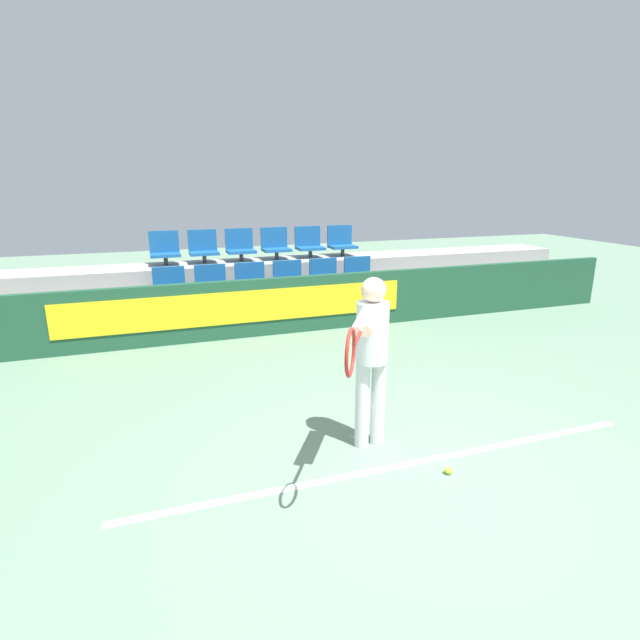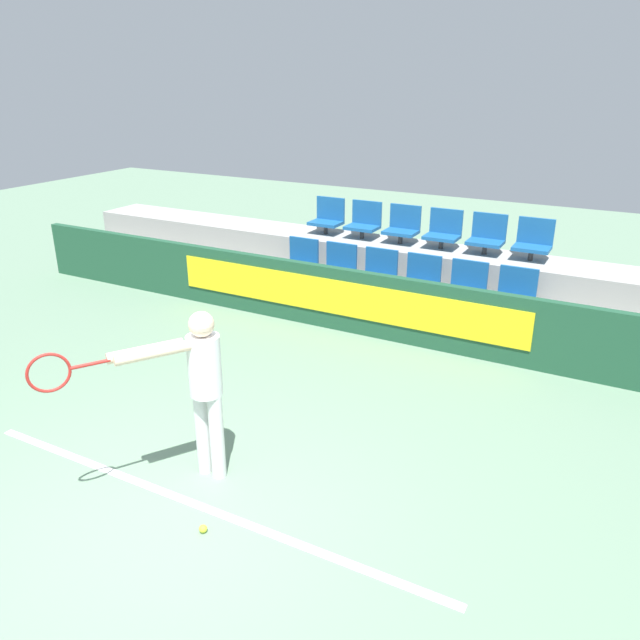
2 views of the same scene
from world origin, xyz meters
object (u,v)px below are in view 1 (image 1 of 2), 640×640
object	(u,v)px
stadium_chair_8	(240,246)
stadium_chair_11	(341,242)
stadium_chair_4	(325,277)
stadium_chair_10	(309,243)
stadium_chair_6	(165,250)
tennis_player	(371,349)
stadium_chair_5	(359,275)
tennis_ball	(448,470)
stadium_chair_9	(275,245)
stadium_chair_0	(170,287)
stadium_chair_1	(211,284)
stadium_chair_7	(203,248)
stadium_chair_3	(289,279)
stadium_chair_2	(251,282)

from	to	relation	value
stadium_chair_8	stadium_chair_11	distance (m)	1.95
stadium_chair_4	stadium_chair_10	xyz separation A→B (m)	(0.00, 0.89, 0.48)
stadium_chair_6	tennis_player	bearing A→B (deg)	-74.18
stadium_chair_5	tennis_ball	distance (m)	5.16
stadium_chair_9	tennis_ball	bearing A→B (deg)	-90.05
stadium_chair_6	stadium_chair_9	xyz separation A→B (m)	(1.95, 0.00, 0.00)
stadium_chair_4	tennis_ball	bearing A→B (deg)	-97.55
stadium_chair_0	stadium_chair_1	xyz separation A→B (m)	(0.65, 0.00, 0.00)
stadium_chair_4	stadium_chair_10	bearing A→B (deg)	90.00
stadium_chair_4	stadium_chair_11	distance (m)	1.20
stadium_chair_7	tennis_ball	distance (m)	6.08
stadium_chair_7	stadium_chair_10	world-z (taller)	same
stadium_chair_0	stadium_chair_5	size ratio (longest dim) A/B	1.00
stadium_chair_7	stadium_chair_11	xyz separation A→B (m)	(2.60, 0.00, 0.00)
stadium_chair_4	stadium_chair_6	xyz separation A→B (m)	(-2.60, 0.89, 0.48)
stadium_chair_3	stadium_chair_6	size ratio (longest dim) A/B	1.00
stadium_chair_0	stadium_chair_3	world-z (taller)	same
stadium_chair_1	tennis_ball	world-z (taller)	stadium_chair_1
stadium_chair_6	stadium_chair_10	world-z (taller)	same
stadium_chair_9	stadium_chair_7	bearing A→B (deg)	180.00
stadium_chair_11	tennis_ball	bearing A→B (deg)	-102.62
stadium_chair_7	stadium_chair_9	size ratio (longest dim) A/B	1.00
stadium_chair_7	stadium_chair_8	world-z (taller)	same
stadium_chair_9	stadium_chair_4	bearing A→B (deg)	-53.76
tennis_ball	stadium_chair_8	bearing A→B (deg)	96.32
stadium_chair_4	stadium_chair_7	size ratio (longest dim) A/B	1.00
stadium_chair_0	stadium_chair_9	size ratio (longest dim) A/B	1.00
stadium_chair_4	stadium_chair_11	bearing A→B (deg)	53.76
stadium_chair_1	tennis_player	bearing A→B (deg)	-79.16
tennis_ball	stadium_chair_4	bearing A→B (deg)	82.45
tennis_player	stadium_chair_5	bearing A→B (deg)	99.52
stadium_chair_0	stadium_chair_8	bearing A→B (deg)	34.30
stadium_chair_5	tennis_ball	world-z (taller)	stadium_chair_5
stadium_chair_8	tennis_ball	distance (m)	5.98
stadium_chair_4	stadium_chair_5	world-z (taller)	same
stadium_chair_0	stadium_chair_4	bearing A→B (deg)	0.00
stadium_chair_7	tennis_ball	size ratio (longest dim) A/B	8.61
stadium_chair_0	stadium_chair_2	world-z (taller)	same
stadium_chair_0	stadium_chair_7	world-z (taller)	stadium_chair_7
stadium_chair_1	stadium_chair_4	xyz separation A→B (m)	(1.95, 0.00, 0.00)
stadium_chair_3	stadium_chair_10	bearing A→B (deg)	53.76
stadium_chair_1	tennis_player	distance (m)	4.42
stadium_chair_8	stadium_chair_3	bearing A→B (deg)	-53.76
stadium_chair_3	stadium_chair_5	distance (m)	1.30
stadium_chair_10	tennis_player	distance (m)	5.35
stadium_chair_8	stadium_chair_0	bearing A→B (deg)	-145.70
stadium_chair_5	stadium_chair_6	size ratio (longest dim) A/B	1.00
stadium_chair_0	tennis_player	distance (m)	4.59
stadium_chair_2	stadium_chair_4	xyz separation A→B (m)	(1.30, 0.00, 0.00)
tennis_player	tennis_ball	xyz separation A→B (m)	(0.46, -0.60, -0.93)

